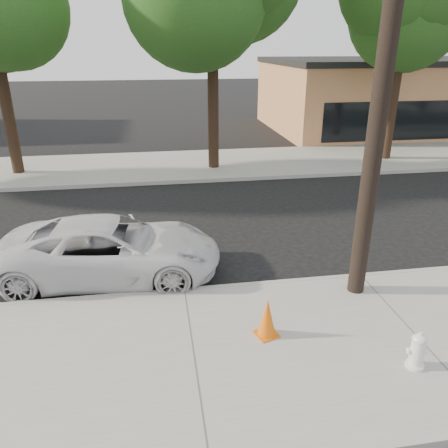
{
  "coord_description": "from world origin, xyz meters",
  "views": [
    {
      "loc": [
        -0.44,
        -10.22,
        5.0
      ],
      "look_at": [
        1.09,
        -0.66,
        1.0
      ],
      "focal_mm": 35.0,
      "sensor_mm": 36.0,
      "label": 1
    }
  ],
  "objects_px": {
    "police_cruiser": "(111,249)",
    "traffic_cone": "(267,318)",
    "fire_hydrant": "(417,351)",
    "utility_pole": "(385,63)"
  },
  "relations": [
    {
      "from": "police_cruiser",
      "to": "traffic_cone",
      "type": "bearing_deg",
      "value": -130.59
    },
    {
      "from": "traffic_cone",
      "to": "police_cruiser",
      "type": "bearing_deg",
      "value": 134.79
    },
    {
      "from": "police_cruiser",
      "to": "fire_hydrant",
      "type": "height_order",
      "value": "police_cruiser"
    },
    {
      "from": "police_cruiser",
      "to": "traffic_cone",
      "type": "relative_size",
      "value": 6.72
    },
    {
      "from": "utility_pole",
      "to": "police_cruiser",
      "type": "xyz_separation_m",
      "value": [
        -5.17,
        1.72,
        -4.01
      ]
    },
    {
      "from": "police_cruiser",
      "to": "traffic_cone",
      "type": "height_order",
      "value": "police_cruiser"
    },
    {
      "from": "utility_pole",
      "to": "fire_hydrant",
      "type": "relative_size",
      "value": 14.64
    },
    {
      "from": "police_cruiser",
      "to": "traffic_cone",
      "type": "distance_m",
      "value": 4.13
    },
    {
      "from": "fire_hydrant",
      "to": "traffic_cone",
      "type": "relative_size",
      "value": 0.83
    },
    {
      "from": "traffic_cone",
      "to": "fire_hydrant",
      "type": "bearing_deg",
      "value": -28.83
    }
  ]
}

